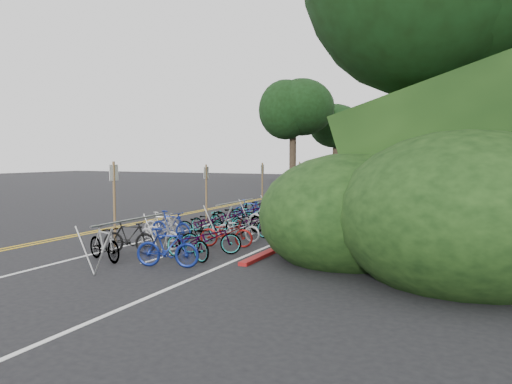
# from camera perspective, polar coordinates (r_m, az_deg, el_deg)

# --- Properties ---
(ground) EXTENTS (120.00, 120.00, 0.00)m
(ground) POSITION_cam_1_polar(r_m,az_deg,el_deg) (17.83, -15.46, -5.26)
(ground) COLOR black
(ground) RESTS_ON ground
(road_markings) EXTENTS (7.47, 80.00, 0.01)m
(road_markings) POSITION_cam_1_polar(r_m,az_deg,el_deg) (26.05, -0.01, -2.15)
(road_markings) COLOR gold
(road_markings) RESTS_ON ground
(red_curb) EXTENTS (0.25, 28.00, 0.10)m
(red_curb) POSITION_cam_1_polar(r_m,az_deg,el_deg) (26.26, 11.87, -2.09)
(red_curb) COLOR maroon
(red_curb) RESTS_ON ground
(tree_cluster) EXTENTS (32.61, 54.17, 18.67)m
(tree_cluster) POSITION_cam_1_polar(r_m,az_deg,el_deg) (36.63, 22.27, 17.72)
(tree_cluster) COLOR #2D2319
(tree_cluster) RESTS_ON ground
(bike_rack_front) EXTENTS (1.16, 2.89, 1.20)m
(bike_rack_front) POSITION_cam_1_polar(r_m,az_deg,el_deg) (13.57, -14.23, -4.44)
(bike_rack_front) COLOR gray
(bike_rack_front) RESTS_ON ground
(bike_racks_rest) EXTENTS (1.14, 23.00, 1.17)m
(bike_racks_rest) POSITION_cam_1_polar(r_m,az_deg,el_deg) (27.84, 6.91, -0.02)
(bike_racks_rest) COLOR gray
(bike_racks_rest) RESTS_ON ground
(signpost_near) EXTENTS (0.08, 0.40, 2.69)m
(signpost_near) POSITION_cam_1_polar(r_m,az_deg,el_deg) (16.33, -15.89, -0.69)
(signpost_near) COLOR brown
(signpost_near) RESTS_ON ground
(signposts_rest) EXTENTS (0.08, 18.40, 2.50)m
(signposts_rest) POSITION_cam_1_polar(r_m,az_deg,el_deg) (29.54, 3.05, 1.36)
(signposts_rest) COLOR brown
(signposts_rest) RESTS_ON ground
(bike_front) EXTENTS (0.43, 1.49, 0.89)m
(bike_front) POSITION_cam_1_polar(r_m,az_deg,el_deg) (17.97, -10.74, -3.67)
(bike_front) COLOR beige
(bike_front) RESTS_ON ground
(bike_valet) EXTENTS (3.51, 12.58, 1.03)m
(bike_valet) POSITION_cam_1_polar(r_m,az_deg,el_deg) (18.07, -3.13, -3.48)
(bike_valet) COLOR slate
(bike_valet) RESTS_ON ground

